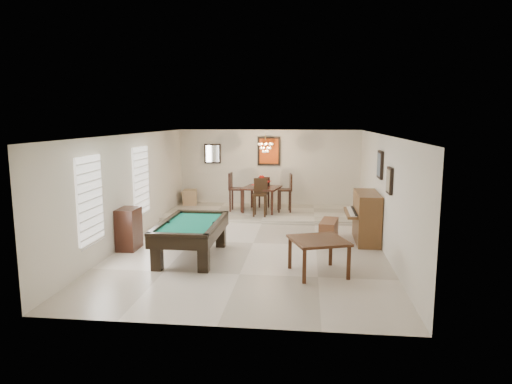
% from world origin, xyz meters
% --- Properties ---
extents(ground_plane, '(6.00, 9.00, 0.02)m').
position_xyz_m(ground_plane, '(0.00, 0.00, -0.01)').
color(ground_plane, beige).
extents(wall_back, '(6.00, 0.04, 2.60)m').
position_xyz_m(wall_back, '(0.00, 4.50, 1.30)').
color(wall_back, silver).
rests_on(wall_back, ground_plane).
extents(wall_front, '(6.00, 0.04, 2.60)m').
position_xyz_m(wall_front, '(0.00, -4.50, 1.30)').
color(wall_front, silver).
rests_on(wall_front, ground_plane).
extents(wall_left, '(0.04, 9.00, 2.60)m').
position_xyz_m(wall_left, '(-3.00, 0.00, 1.30)').
color(wall_left, silver).
rests_on(wall_left, ground_plane).
extents(wall_right, '(0.04, 9.00, 2.60)m').
position_xyz_m(wall_right, '(3.00, 0.00, 1.30)').
color(wall_right, silver).
rests_on(wall_right, ground_plane).
extents(ceiling, '(6.00, 9.00, 0.04)m').
position_xyz_m(ceiling, '(0.00, 0.00, 2.60)').
color(ceiling, white).
rests_on(ceiling, wall_back).
extents(dining_step, '(6.00, 2.50, 0.12)m').
position_xyz_m(dining_step, '(0.00, 3.25, 0.06)').
color(dining_step, beige).
rests_on(dining_step, ground_plane).
extents(window_left_front, '(0.06, 1.00, 1.70)m').
position_xyz_m(window_left_front, '(-2.97, -2.20, 1.40)').
color(window_left_front, white).
rests_on(window_left_front, wall_left).
extents(window_left_rear, '(0.06, 1.00, 1.70)m').
position_xyz_m(window_left_rear, '(-2.97, 0.60, 1.40)').
color(window_left_rear, white).
rests_on(window_left_rear, wall_left).
extents(pool_table, '(1.23, 2.26, 0.75)m').
position_xyz_m(pool_table, '(-1.19, -1.28, 0.38)').
color(pool_table, black).
rests_on(pool_table, ground_plane).
extents(square_table, '(1.27, 1.27, 0.69)m').
position_xyz_m(square_table, '(1.50, -2.04, 0.34)').
color(square_table, '#331A0C').
rests_on(square_table, ground_plane).
extents(upright_piano, '(0.81, 1.45, 1.21)m').
position_xyz_m(upright_piano, '(2.57, 0.44, 0.60)').
color(upright_piano, brown).
rests_on(upright_piano, ground_plane).
extents(piano_bench, '(0.52, 0.99, 0.52)m').
position_xyz_m(piano_bench, '(1.81, 0.37, 0.26)').
color(piano_bench, brown).
rests_on(piano_bench, ground_plane).
extents(apothecary_chest, '(0.42, 0.64, 0.95)m').
position_xyz_m(apothecary_chest, '(-2.77, -0.82, 0.48)').
color(apothecary_chest, black).
rests_on(apothecary_chest, ground_plane).
extents(dining_table, '(1.25, 1.25, 0.88)m').
position_xyz_m(dining_table, '(-0.12, 3.25, 0.56)').
color(dining_table, black).
rests_on(dining_table, dining_step).
extents(flower_vase, '(0.17, 0.17, 0.25)m').
position_xyz_m(flower_vase, '(-0.12, 3.25, 1.13)').
color(flower_vase, '#AC170E').
rests_on(flower_vase, dining_table).
extents(dining_chair_south, '(0.42, 0.42, 1.10)m').
position_xyz_m(dining_chair_south, '(-0.10, 2.53, 0.67)').
color(dining_chair_south, black).
rests_on(dining_chair_south, dining_step).
extents(dining_chair_north, '(0.41, 0.41, 1.00)m').
position_xyz_m(dining_chair_north, '(-0.12, 3.97, 0.62)').
color(dining_chair_north, black).
rests_on(dining_chair_north, dining_step).
extents(dining_chair_west, '(0.46, 0.46, 1.19)m').
position_xyz_m(dining_chair_west, '(-0.89, 3.21, 0.72)').
color(dining_chair_west, black).
rests_on(dining_chair_west, dining_step).
extents(dining_chair_east, '(0.49, 0.49, 1.18)m').
position_xyz_m(dining_chair_east, '(0.58, 3.27, 0.71)').
color(dining_chair_east, black).
rests_on(dining_chair_east, dining_step).
extents(corner_bench, '(0.53, 0.62, 0.49)m').
position_xyz_m(corner_bench, '(-2.62, 4.09, 0.37)').
color(corner_bench, tan).
rests_on(corner_bench, dining_step).
extents(chandelier, '(0.44, 0.44, 0.60)m').
position_xyz_m(chandelier, '(0.00, 3.20, 2.20)').
color(chandelier, '#FFE5B2').
rests_on(chandelier, ceiling).
extents(back_painting, '(0.75, 0.06, 0.95)m').
position_xyz_m(back_painting, '(0.00, 4.46, 1.90)').
color(back_painting, '#D84C14').
rests_on(back_painting, wall_back).
extents(back_mirror, '(0.55, 0.06, 0.65)m').
position_xyz_m(back_mirror, '(-1.90, 4.46, 1.80)').
color(back_mirror, white).
rests_on(back_mirror, wall_back).
extents(right_picture_upper, '(0.06, 0.55, 0.65)m').
position_xyz_m(right_picture_upper, '(2.96, 0.30, 1.90)').
color(right_picture_upper, slate).
rests_on(right_picture_upper, wall_right).
extents(right_picture_lower, '(0.06, 0.45, 0.55)m').
position_xyz_m(right_picture_lower, '(2.96, -1.00, 1.70)').
color(right_picture_lower, gray).
rests_on(right_picture_lower, wall_right).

